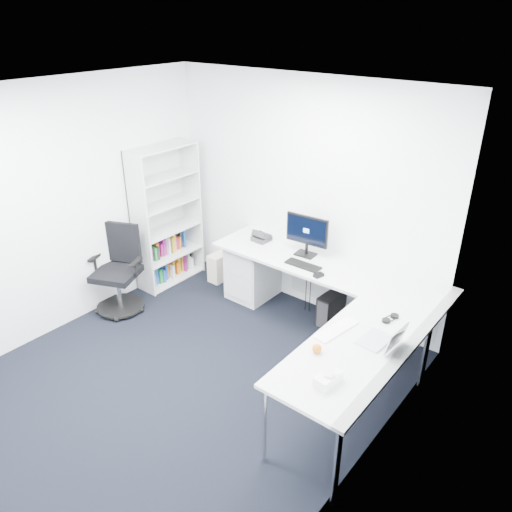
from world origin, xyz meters
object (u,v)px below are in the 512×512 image
Objects in this scene: bookshelf at (167,216)px; monitor at (306,235)px; l_desk at (306,310)px; laptop at (376,330)px; task_chair at (116,271)px.

bookshelf reaches higher than monitor.
laptop is at bearing -28.49° from l_desk.
l_desk is 8.83× the size of laptop.
monitor reaches higher than laptop.
task_chair is (-2.09, -0.86, 0.13)m from l_desk.
task_chair is at bearing -157.59° from l_desk.
l_desk is at bearing 155.92° from laptop.
monitor is at bearing 11.41° from bookshelf.
bookshelf is (-2.17, 0.05, 0.51)m from l_desk.
monitor is 1.65× the size of laptop.
bookshelf is at bearing -172.89° from monitor.
laptop is (3.22, -0.62, -0.01)m from bookshelf.
monitor reaches higher than task_chair.
l_desk is at bearing -58.71° from monitor.
bookshelf is 3.59× the size of monitor.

